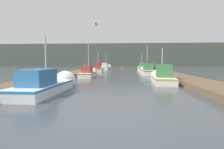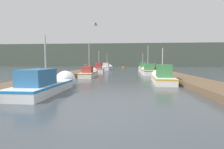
# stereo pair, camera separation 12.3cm
# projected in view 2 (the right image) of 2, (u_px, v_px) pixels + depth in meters

# --- Properties ---
(ground_plane) EXTENTS (200.00, 200.00, 0.00)m
(ground_plane) POSITION_uv_depth(u_px,v_px,m) (99.00, 123.00, 4.96)
(ground_plane) COLOR #3D4449
(dock_left) EXTENTS (2.50, 40.00, 0.37)m
(dock_left) POSITION_uv_depth(u_px,v_px,m) (71.00, 74.00, 21.33)
(dock_left) COLOR brown
(dock_left) RESTS_ON ground_plane
(dock_right) EXTENTS (2.50, 40.00, 0.37)m
(dock_right) POSITION_uv_depth(u_px,v_px,m) (170.00, 75.00, 20.37)
(dock_right) COLOR brown
(dock_right) RESTS_ON ground_plane
(distant_shore_ridge) EXTENTS (120.00, 16.00, 7.65)m
(distant_shore_ridge) POSITION_uv_depth(u_px,v_px,m) (124.00, 56.00, 64.76)
(distant_shore_ridge) COLOR #424C42
(distant_shore_ridge) RESTS_ON ground_plane
(fishing_boat_0) EXTENTS (1.79, 5.79, 3.69)m
(fishing_boat_0) POSITION_uv_depth(u_px,v_px,m) (48.00, 84.00, 10.05)
(fishing_boat_0) COLOR silver
(fishing_boat_0) RESTS_ON ground_plane
(fishing_boat_1) EXTENTS (1.86, 5.62, 3.28)m
(fishing_boat_1) POSITION_uv_depth(u_px,v_px,m) (162.00, 77.00, 14.58)
(fishing_boat_1) COLOR silver
(fishing_boat_1) RESTS_ON ground_plane
(fishing_boat_2) EXTENTS (1.62, 6.06, 4.43)m
(fishing_boat_2) POSITION_uv_depth(u_px,v_px,m) (90.00, 73.00, 20.37)
(fishing_boat_2) COLOR silver
(fishing_boat_2) RESTS_ON ground_plane
(fishing_boat_3) EXTENTS (1.51, 5.82, 4.19)m
(fishing_boat_3) POSITION_uv_depth(u_px,v_px,m) (148.00, 71.00, 23.49)
(fishing_boat_3) COLOR silver
(fishing_boat_3) RESTS_ON ground_plane
(fishing_boat_4) EXTENTS (1.78, 4.57, 3.85)m
(fishing_boat_4) POSITION_uv_depth(u_px,v_px,m) (99.00, 69.00, 28.27)
(fishing_boat_4) COLOR silver
(fishing_boat_4) RESTS_ON ground_plane
(fishing_boat_5) EXTENTS (1.84, 4.99, 3.60)m
(fishing_boat_5) POSITION_uv_depth(u_px,v_px,m) (143.00, 68.00, 31.85)
(fishing_boat_5) COLOR silver
(fishing_boat_5) RESTS_ON ground_plane
(fishing_boat_6) EXTENTS (2.11, 5.68, 3.95)m
(fishing_boat_6) POSITION_uv_depth(u_px,v_px,m) (107.00, 68.00, 37.95)
(fishing_boat_6) COLOR silver
(fishing_boat_6) RESTS_ON ground_plane
(mooring_piling_0) EXTENTS (0.24, 0.24, 1.17)m
(mooring_piling_0) POSITION_uv_depth(u_px,v_px,m) (156.00, 70.00, 22.86)
(mooring_piling_0) COLOR #473523
(mooring_piling_0) RESTS_ON ground_plane
(mooring_piling_1) EXTENTS (0.36, 0.36, 1.13)m
(mooring_piling_1) POSITION_uv_depth(u_px,v_px,m) (144.00, 67.00, 39.01)
(mooring_piling_1) COLOR #473523
(mooring_piling_1) RESTS_ON ground_plane
(mooring_piling_2) EXTENTS (0.28, 0.28, 1.35)m
(mooring_piling_2) POSITION_uv_depth(u_px,v_px,m) (86.00, 69.00, 23.77)
(mooring_piling_2) COLOR #473523
(mooring_piling_2) RESTS_ON ground_plane
(mooring_piling_3) EXTENTS (0.29, 0.29, 1.40)m
(mooring_piling_3) POSITION_uv_depth(u_px,v_px,m) (155.00, 69.00, 25.10)
(mooring_piling_3) COLOR #473523
(mooring_piling_3) RESTS_ON ground_plane
(channel_buoy) EXTENTS (0.62, 0.62, 1.12)m
(channel_buoy) POSITION_uv_depth(u_px,v_px,m) (123.00, 67.00, 45.44)
(channel_buoy) COLOR #BF6513
(channel_buoy) RESTS_ON ground_plane
(seagull_lead) EXTENTS (0.30, 0.56, 0.12)m
(seagull_lead) POSITION_uv_depth(u_px,v_px,m) (95.00, 25.00, 10.04)
(seagull_lead) COLOR white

